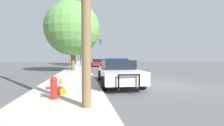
% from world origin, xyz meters
% --- Properties ---
extents(ground_plane, '(110.00, 110.00, 0.00)m').
position_xyz_m(ground_plane, '(0.00, 0.00, 0.00)').
color(ground_plane, '#565659').
extents(sidewalk_left, '(3.00, 110.00, 0.13)m').
position_xyz_m(sidewalk_left, '(-5.10, 0.00, 0.07)').
color(sidewalk_left, '#BCB7AD').
rests_on(sidewalk_left, ground_plane).
extents(police_car, '(2.30, 5.34, 1.47)m').
position_xyz_m(police_car, '(-2.45, 0.58, 0.74)').
color(police_car, white).
rests_on(police_car, ground_plane).
extents(fire_hydrant, '(0.50, 0.22, 0.75)m').
position_xyz_m(fire_hydrant, '(-5.37, -2.56, 0.53)').
color(fire_hydrant, red).
rests_on(fire_hydrant, sidewalk_left).
extents(traffic_light, '(4.35, 0.35, 5.44)m').
position_xyz_m(traffic_light, '(-3.12, 23.56, 4.00)').
color(traffic_light, '#424247').
rests_on(traffic_light, sidewalk_left).
extents(car_background_distant, '(2.12, 4.56, 1.28)m').
position_xyz_m(car_background_distant, '(1.71, 35.37, 0.69)').
color(car_background_distant, '#B7B7BC').
rests_on(car_background_distant, ground_plane).
extents(car_background_oncoming, '(2.26, 4.16, 1.42)m').
position_xyz_m(car_background_oncoming, '(1.74, 29.30, 0.75)').
color(car_background_oncoming, silver).
rests_on(car_background_oncoming, ground_plane).
extents(car_background_midblock, '(2.13, 4.22, 1.34)m').
position_xyz_m(car_background_midblock, '(-1.93, 19.18, 0.72)').
color(car_background_midblock, maroon).
rests_on(car_background_midblock, ground_plane).
extents(tree_sidewalk_far, '(5.91, 5.91, 8.78)m').
position_xyz_m(tree_sidewalk_far, '(-6.05, 29.03, 5.94)').
color(tree_sidewalk_far, brown).
rests_on(tree_sidewalk_far, sidewalk_left).
extents(tree_sidewalk_near, '(5.96, 5.96, 7.60)m').
position_xyz_m(tree_sidewalk_near, '(-5.49, 9.38, 4.75)').
color(tree_sidewalk_near, brown).
rests_on(tree_sidewalk_near, sidewalk_left).
extents(tree_sidewalk_mid, '(3.92, 3.92, 7.15)m').
position_xyz_m(tree_sidewalk_mid, '(-4.21, 20.44, 5.29)').
color(tree_sidewalk_mid, brown).
rests_on(tree_sidewalk_mid, sidewalk_left).
extents(traffic_cone, '(0.40, 0.40, 0.64)m').
position_xyz_m(traffic_cone, '(-5.24, -1.88, 0.45)').
color(traffic_cone, orange).
rests_on(traffic_cone, sidewalk_left).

